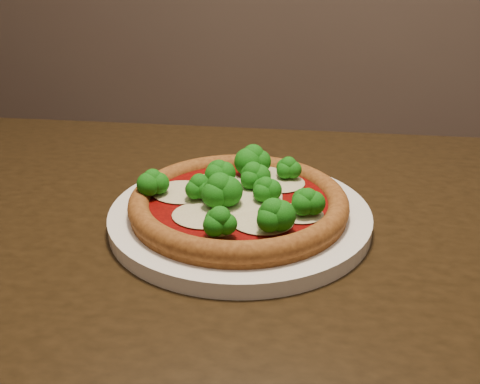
# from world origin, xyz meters

# --- Properties ---
(dining_table) EXTENTS (1.21, 0.83, 0.75)m
(dining_table) POSITION_xyz_m (-0.10, -0.03, 0.64)
(dining_table) COLOR black
(dining_table) RESTS_ON floor
(plate) EXTENTS (0.31, 0.31, 0.02)m
(plate) POSITION_xyz_m (-0.12, -0.02, 0.76)
(plate) COLOR white
(plate) RESTS_ON dining_table
(pizza) EXTENTS (0.25, 0.25, 0.06)m
(pizza) POSITION_xyz_m (-0.12, -0.03, 0.78)
(pizza) COLOR brown
(pizza) RESTS_ON plate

